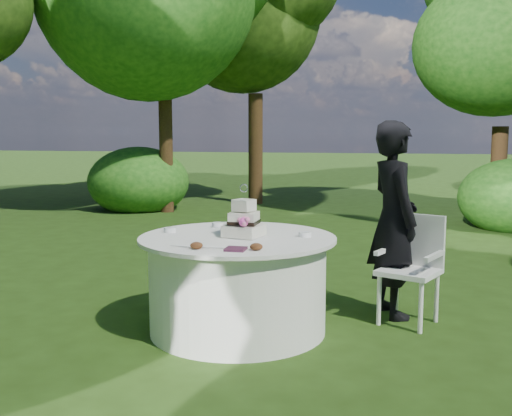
{
  "coord_description": "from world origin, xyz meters",
  "views": [
    {
      "loc": [
        1.13,
        -4.52,
        1.59
      ],
      "look_at": [
        0.15,
        0.0,
        1.0
      ],
      "focal_mm": 42.0,
      "sensor_mm": 36.0,
      "label": 1
    }
  ],
  "objects_px": {
    "cake": "(244,222)",
    "chair": "(413,261)",
    "table": "(238,283)",
    "guest": "(394,219)",
    "napkins": "(236,249)"
  },
  "relations": [
    {
      "from": "table",
      "to": "cake",
      "type": "relative_size",
      "value": 3.77
    },
    {
      "from": "napkins",
      "to": "cake",
      "type": "bearing_deg",
      "value": 97.3
    },
    {
      "from": "cake",
      "to": "chair",
      "type": "distance_m",
      "value": 1.48
    },
    {
      "from": "napkins",
      "to": "table",
      "type": "bearing_deg",
      "value": 102.73
    },
    {
      "from": "table",
      "to": "napkins",
      "type": "bearing_deg",
      "value": -77.27
    },
    {
      "from": "guest",
      "to": "chair",
      "type": "height_order",
      "value": "guest"
    },
    {
      "from": "guest",
      "to": "table",
      "type": "bearing_deg",
      "value": 96.58
    },
    {
      "from": "cake",
      "to": "chair",
      "type": "height_order",
      "value": "cake"
    },
    {
      "from": "table",
      "to": "cake",
      "type": "distance_m",
      "value": 0.5
    },
    {
      "from": "napkins",
      "to": "guest",
      "type": "distance_m",
      "value": 1.65
    },
    {
      "from": "guest",
      "to": "table",
      "type": "height_order",
      "value": "guest"
    },
    {
      "from": "table",
      "to": "chair",
      "type": "relative_size",
      "value": 1.73
    },
    {
      "from": "cake",
      "to": "chair",
      "type": "xyz_separation_m",
      "value": [
        1.32,
        0.55,
        -0.36
      ]
    },
    {
      "from": "guest",
      "to": "table",
      "type": "distance_m",
      "value": 1.47
    },
    {
      "from": "table",
      "to": "cake",
      "type": "xyz_separation_m",
      "value": [
        0.05,
        -0.0,
        0.5
      ]
    }
  ]
}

